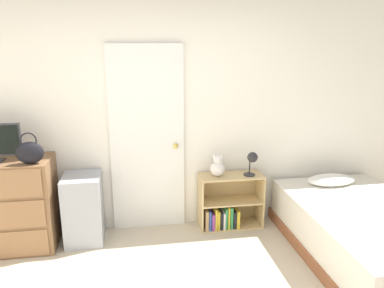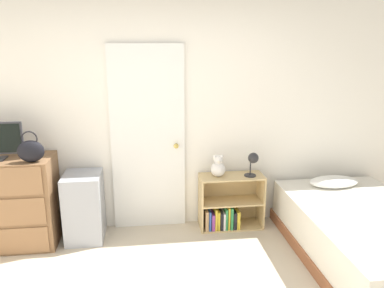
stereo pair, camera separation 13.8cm
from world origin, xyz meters
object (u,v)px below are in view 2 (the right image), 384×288
Objects in this scene: bed at (367,236)px; dresser at (2,203)px; storage_bin at (84,207)px; desk_lamp at (253,160)px; handbag at (31,151)px; bookshelf at (227,207)px; teddy_bear at (218,167)px.

dresser is at bearing 168.40° from bed.
storage_bin is 2.68× the size of desk_lamp.
storage_bin is at bearing 164.47° from bed.
desk_lamp reaches higher than storage_bin.
handbag is 0.15× the size of bed.
bookshelf is at bearing 170.38° from desk_lamp.
dresser is at bearing -177.57° from storage_bin.
teddy_bear is at bearing 173.19° from desk_lamp.
handbag reaches higher than bed.
bookshelf is 2.63× the size of desk_lamp.
desk_lamp is (0.38, -0.05, 0.08)m from teddy_bear.
handbag is 0.82m from storage_bin.
bed is (1.19, -0.83, 0.01)m from bookshelf.
handbag is 0.42× the size of storage_bin.
bookshelf is 0.36× the size of bed.
bed is (3.16, -0.58, -0.80)m from handbag.
bookshelf is 2.87× the size of teddy_bear.
dresser reaches higher than storage_bin.
dresser reaches higher than desk_lamp.
dresser is 3.93× the size of desk_lamp.
desk_lamp reaches higher than teddy_bear.
desk_lamp is at bearing -6.81° from teddy_bear.
desk_lamp is (2.63, 0.06, 0.33)m from dresser.
bed is at bearing -11.60° from dresser.
handbag is 1.23× the size of teddy_bear.
teddy_bear reaches higher than bookshelf.
dresser is at bearing -178.76° from desk_lamp.
teddy_bear is at bearing 7.68° from handbag.
bookshelf is at bearing 7.28° from handbag.
handbag is 1.91m from teddy_bear.
bed is (0.92, -0.79, -0.56)m from desk_lamp.
teddy_bear is 0.92× the size of desk_lamp.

